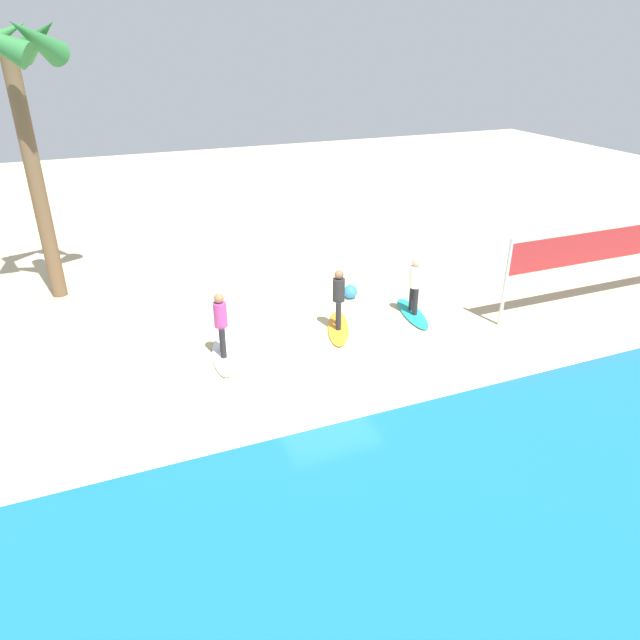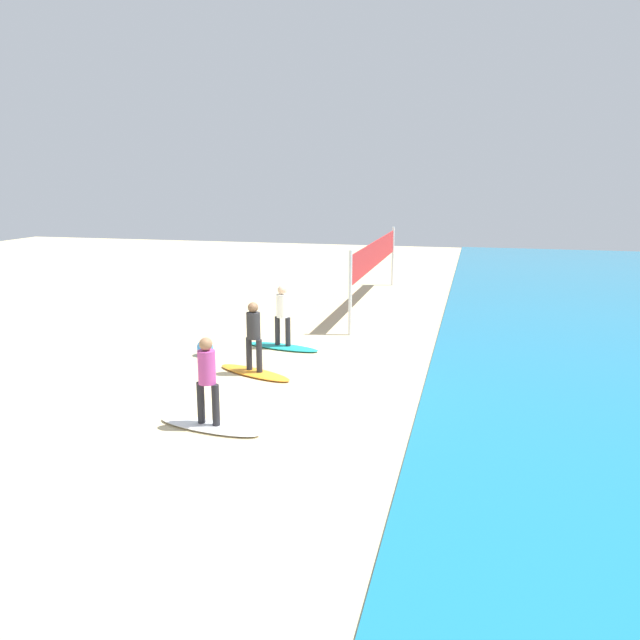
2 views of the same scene
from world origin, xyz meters
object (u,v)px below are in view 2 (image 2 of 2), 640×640
object	(u,v)px
surfboard_white	(209,426)
surfboard_orange	(255,373)
surfer_orange	(254,332)
volleyball_net	(376,256)
beach_ball	(205,348)
surfer_white	(207,375)
surfer_teal	(282,311)
surfboard_teal	(283,347)

from	to	relation	value
surfboard_white	surfboard_orange	bearing A→B (deg)	104.54
surfer_orange	volleyball_net	xyz separation A→B (m)	(-8.77, 1.43, 0.75)
surfboard_white	beach_ball	distance (m)	4.93
surfer_orange	surfer_white	distance (m)	3.27
surfboard_white	surfer_orange	bearing A→B (deg)	104.54
surfboard_orange	beach_ball	distance (m)	2.16
surfer_teal	beach_ball	xyz separation A→B (m)	(1.16, -1.75, -0.82)
surfboard_orange	surfboard_teal	bearing A→B (deg)	113.67
surfer_teal	surfboard_orange	bearing A→B (deg)	1.11
surfboard_teal	volleyball_net	size ratio (longest dim) A/B	0.23
surfboard_orange	surfboard_white	distance (m)	3.27
surfboard_teal	surfboard_white	xyz separation A→B (m)	(5.61, 0.35, 0.00)
surfer_orange	surfer_white	size ratio (longest dim) A/B	1.00
surfer_teal	surfboard_teal	bearing A→B (deg)	-153.43
surfer_teal	beach_ball	bearing A→B (deg)	-56.53
surfer_teal	surfboard_orange	size ratio (longest dim) A/B	0.78
surfer_teal	surfboard_white	distance (m)	5.71
surfboard_white	surfer_white	xyz separation A→B (m)	(0.00, 0.00, 0.99)
surfboard_teal	surfer_white	bearing A→B (deg)	-75.68
surfer_white	beach_ball	size ratio (longest dim) A/B	3.85
surfer_orange	beach_ball	bearing A→B (deg)	-123.73
surfboard_white	beach_ball	size ratio (longest dim) A/B	4.93
surfer_teal	surfer_orange	world-z (taller)	same
surfboard_teal	surfer_teal	bearing A→B (deg)	-52.67
surfboard_teal	surfboard_white	size ratio (longest dim) A/B	1.00
surfer_teal	volleyball_net	xyz separation A→B (m)	(-6.41, 1.48, 0.75)
surfboard_white	volleyball_net	bearing A→B (deg)	93.86
surfboard_teal	surfboard_orange	world-z (taller)	same
surfboard_white	surfer_white	size ratio (longest dim) A/B	1.28
surfboard_white	surfer_white	bearing A→B (deg)	0.00
surfboard_orange	volleyball_net	xyz separation A→B (m)	(-8.77, 1.43, 1.74)
surfboard_orange	surfer_white	bearing A→B (deg)	-62.12
surfboard_teal	volleyball_net	world-z (taller)	volleyball_net
volleyball_net	surfboard_white	bearing A→B (deg)	-5.36
surfboard_white	volleyball_net	size ratio (longest dim) A/B	0.23
surfboard_orange	surfer_orange	size ratio (longest dim) A/B	1.28
surfer_teal	surfboard_white	bearing A→B (deg)	3.56
surfer_white	beach_ball	world-z (taller)	surfer_white
surfer_teal	surfboard_orange	xyz separation A→B (m)	(2.35, 0.05, -0.99)
beach_ball	volleyball_net	bearing A→B (deg)	156.91
volleyball_net	surfboard_orange	bearing A→B (deg)	-9.28
surfboard_teal	beach_ball	xyz separation A→B (m)	(1.16, -1.75, 0.17)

